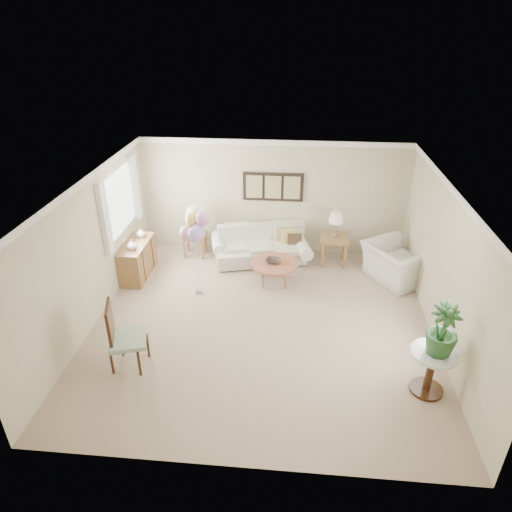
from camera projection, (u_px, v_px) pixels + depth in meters
The scene contains 18 objects.
ground_plane at pixel (262, 323), 8.27m from camera, with size 6.00×6.00×0.00m, color tan.
room_shell at pixel (256, 240), 7.60m from camera, with size 6.04×6.04×2.60m.
wall_art_triptych at pixel (273, 187), 10.15m from camera, with size 1.35×0.06×0.65m.
sofa at pixel (260, 248), 10.23m from camera, with size 2.36×1.27×0.80m.
end_table_left at pixel (195, 236), 10.39m from camera, with size 0.52×0.47×0.57m.
end_table_right at pixel (334, 241), 10.01m from camera, with size 0.61×0.55×0.67m.
lamp_left at pixel (193, 213), 10.12m from camera, with size 0.36×0.36×0.63m.
lamp_right at pixel (336, 218), 9.76m from camera, with size 0.32×0.32×0.56m.
coffee_table at pixel (275, 264), 9.29m from camera, with size 0.96×0.96×0.48m.
decor_bowl at pixel (273, 261), 9.27m from camera, with size 0.29×0.29×0.07m, color #31241F.
armchair at pixel (396, 263), 9.44m from camera, with size 1.21×1.06×0.79m, color beige.
side_table at pixel (432, 362), 6.54m from camera, with size 0.67×0.67×0.73m.
potted_plant at pixel (443, 330), 6.25m from camera, with size 0.45×0.45×0.80m, color #265021.
accent_chair at pixel (122, 335), 7.02m from camera, with size 0.68×0.68×1.11m.
credenza at pixel (138, 259), 9.64m from camera, with size 0.46×1.20×0.74m.
vase_white at pixel (132, 245), 9.19m from camera, with size 0.20×0.20×0.21m, color silver.
vase_sage at pixel (141, 233), 9.70m from camera, with size 0.19×0.19×0.20m, color silver.
balloon_cluster at pixel (195, 228), 8.47m from camera, with size 0.57×0.54×1.77m.
Camera 1 is at (0.52, -6.71, 4.96)m, focal length 32.00 mm.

